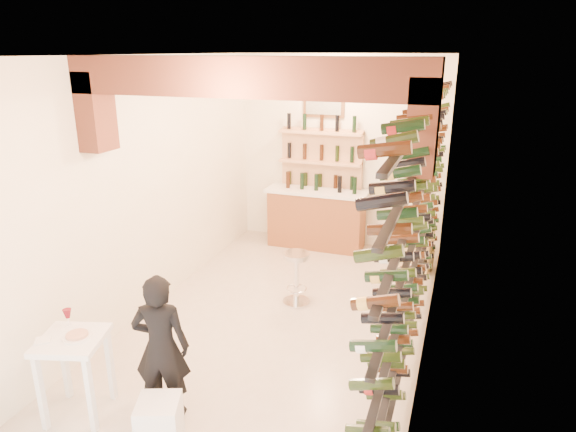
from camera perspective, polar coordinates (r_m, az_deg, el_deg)
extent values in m
plane|color=beige|center=(6.56, -0.88, -11.64)|extent=(6.00, 6.00, 0.00)
cube|color=white|center=(8.73, 5.88, 7.09)|extent=(3.50, 0.02, 3.20)
cube|color=white|center=(3.48, -18.54, -11.32)|extent=(3.50, 0.02, 3.20)
cube|color=white|center=(6.72, -15.14, 3.21)|extent=(0.02, 6.00, 3.20)
cube|color=white|center=(5.60, 16.11, 0.19)|extent=(0.02, 6.00, 3.20)
cube|color=#9D5838|center=(5.70, -1.04, 17.56)|extent=(3.50, 6.00, 0.02)
cube|color=brown|center=(4.78, -5.32, 15.22)|extent=(3.50, 0.35, 0.36)
cube|color=brown|center=(5.67, -20.67, 10.86)|extent=(0.24, 0.35, 0.80)
cube|color=brown|center=(4.40, 14.86, 9.62)|extent=(0.24, 0.35, 0.80)
cube|color=black|center=(6.14, 13.49, -11.72)|extent=(0.06, 5.70, 0.03)
cube|color=black|center=(5.96, 13.77, -8.38)|extent=(0.06, 5.70, 0.03)
cube|color=black|center=(5.79, 14.06, -4.83)|extent=(0.06, 5.70, 0.03)
cube|color=black|center=(5.65, 14.37, -1.09)|extent=(0.06, 5.70, 0.03)
cube|color=black|center=(5.54, 14.69, 2.82)|extent=(0.06, 5.70, 0.03)
cube|color=black|center=(5.45, 15.02, 6.88)|extent=(0.06, 5.70, 0.03)
cube|color=black|center=(5.39, 15.37, 11.04)|extent=(0.06, 5.70, 0.03)
cube|color=brown|center=(8.76, 3.20, -0.39)|extent=(1.60, 0.55, 0.96)
cube|color=white|center=(8.61, 3.26, 2.80)|extent=(1.70, 0.62, 0.05)
cube|color=tan|center=(8.86, 3.74, 3.32)|extent=(1.40, 0.10, 2.00)
cube|color=tan|center=(8.93, 3.50, -0.25)|extent=(1.40, 0.28, 0.04)
cube|color=tan|center=(8.78, 3.56, 2.85)|extent=(1.40, 0.28, 0.04)
cube|color=tan|center=(8.66, 3.62, 6.04)|extent=(1.40, 0.28, 0.04)
cube|color=tan|center=(8.57, 3.69, 9.31)|extent=(1.40, 0.28, 0.04)
cube|color=brown|center=(8.66, 4.03, 12.73)|extent=(0.70, 0.04, 0.55)
cube|color=#99998C|center=(8.63, 3.99, 12.71)|extent=(0.60, 0.01, 0.45)
cube|color=white|center=(5.08, -23.05, -12.63)|extent=(0.68, 0.68, 0.05)
cube|color=white|center=(5.23, -25.88, -17.35)|extent=(0.05, 0.05, 0.75)
cube|color=white|center=(5.04, -21.20, -18.13)|extent=(0.05, 0.05, 0.75)
cube|color=white|center=(5.55, -23.65, -14.83)|extent=(0.05, 0.05, 0.75)
cube|color=white|center=(5.37, -19.23, -15.43)|extent=(0.05, 0.05, 0.75)
cylinder|color=white|center=(5.05, -22.47, -12.33)|extent=(0.26, 0.26, 0.02)
cylinder|color=#BF7266|center=(5.04, -22.50, -12.15)|extent=(0.19, 0.19, 0.02)
cube|color=white|center=(5.11, -25.70, -12.39)|extent=(0.18, 0.18, 0.02)
cylinder|color=white|center=(5.27, -23.25, -11.18)|extent=(0.07, 0.07, 0.00)
cylinder|color=white|center=(5.25, -23.32, -10.69)|extent=(0.01, 0.01, 0.10)
cone|color=#5A0713|center=(5.21, -23.42, -9.96)|extent=(0.08, 0.08, 0.09)
cube|color=white|center=(4.82, -14.15, -21.55)|extent=(0.45, 0.45, 0.44)
imported|color=black|center=(4.87, -13.97, -14.03)|extent=(0.59, 0.47, 1.41)
cylinder|color=silver|center=(6.99, 0.93, -9.54)|extent=(0.37, 0.37, 0.03)
cylinder|color=silver|center=(6.84, 0.95, -7.09)|extent=(0.07, 0.07, 0.65)
cylinder|color=silver|center=(6.70, 0.96, -4.42)|extent=(0.35, 0.35, 0.07)
torus|color=silver|center=(6.90, 0.94, -8.13)|extent=(0.28, 0.28, 0.02)
cube|color=#DDBC79|center=(8.17, 13.82, -4.69)|extent=(0.60, 0.47, 0.32)
cube|color=#DDBC79|center=(8.06, 13.99, -2.64)|extent=(0.57, 0.43, 0.30)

